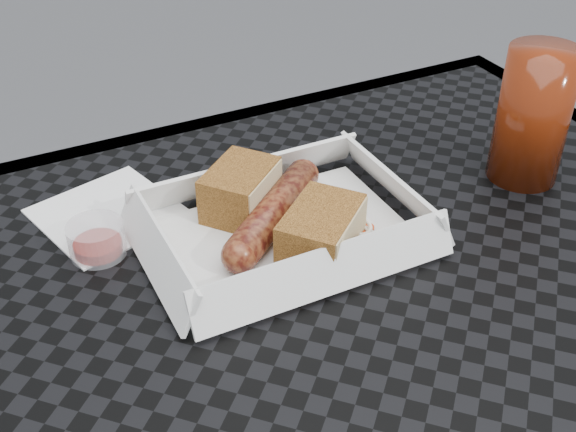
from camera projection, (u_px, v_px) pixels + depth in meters
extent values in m
cube|color=black|center=(400.00, 338.00, 0.56)|extent=(0.80, 0.80, 0.01)
cube|color=black|center=(214.00, 132.00, 0.85)|extent=(0.80, 0.03, 0.03)
cylinder|color=black|center=(438.00, 294.00, 1.16)|extent=(0.03, 0.03, 0.73)
cube|color=white|center=(283.00, 235.00, 0.66)|extent=(0.22, 0.15, 0.00)
cylinder|color=brown|center=(274.00, 212.00, 0.66)|extent=(0.13, 0.11, 0.03)
sphere|color=brown|center=(303.00, 175.00, 0.71)|extent=(0.03, 0.03, 0.03)
sphere|color=brown|center=(239.00, 256.00, 0.60)|extent=(0.03, 0.03, 0.03)
cube|color=brown|center=(240.00, 190.00, 0.67)|extent=(0.09, 0.09, 0.05)
cube|color=brown|center=(321.00, 231.00, 0.62)|extent=(0.10, 0.09, 0.04)
cylinder|color=red|center=(351.00, 240.00, 0.64)|extent=(0.02, 0.02, 0.00)
torus|color=white|center=(362.00, 241.00, 0.64)|extent=(0.02, 0.02, 0.00)
cube|color=#B2D17F|center=(361.00, 235.00, 0.65)|extent=(0.02, 0.02, 0.00)
cube|color=white|center=(108.00, 213.00, 0.69)|extent=(0.15, 0.15, 0.00)
cylinder|color=maroon|center=(97.00, 239.00, 0.63)|extent=(0.05, 0.05, 0.03)
cylinder|color=silver|center=(237.00, 182.00, 0.71)|extent=(0.05, 0.05, 0.03)
cylinder|color=#571907|center=(533.00, 116.00, 0.70)|extent=(0.07, 0.07, 0.14)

